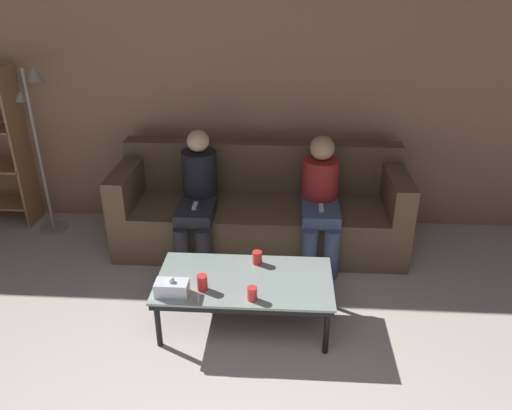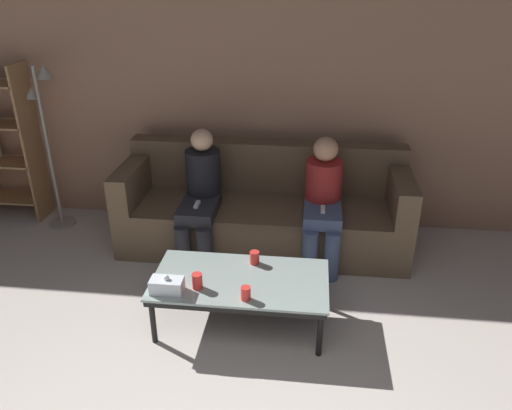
{
  "view_description": "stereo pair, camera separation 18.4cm",
  "coord_description": "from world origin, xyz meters",
  "px_view_note": "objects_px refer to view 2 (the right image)",
  "views": [
    {
      "loc": [
        0.22,
        -0.91,
        2.37
      ],
      "look_at": [
        0.0,
        2.57,
        0.69
      ],
      "focal_mm": 35.0,
      "sensor_mm": 36.0,
      "label": 1
    },
    {
      "loc": [
        0.4,
        -0.89,
        2.37
      ],
      "look_at": [
        0.0,
        2.57,
        0.69
      ],
      "focal_mm": 35.0,
      "sensor_mm": 36.0,
      "label": 2
    }
  ],
  "objects_px": {
    "seated_person_left_end": "(201,192)",
    "coffee_table": "(240,283)",
    "cup_near_left": "(255,258)",
    "seated_person_mid_left": "(323,198)",
    "cup_far_center": "(197,281)",
    "tissue_box": "(167,285)",
    "couch": "(264,210)",
    "cup_near_right": "(246,293)",
    "standing_lamp": "(47,131)"
  },
  "relations": [
    {
      "from": "seated_person_mid_left",
      "to": "seated_person_left_end",
      "type": "bearing_deg",
      "value": -179.25
    },
    {
      "from": "coffee_table",
      "to": "seated_person_mid_left",
      "type": "bearing_deg",
      "value": 59.61
    },
    {
      "from": "coffee_table",
      "to": "cup_near_left",
      "type": "bearing_deg",
      "value": 70.2
    },
    {
      "from": "coffee_table",
      "to": "cup_near_left",
      "type": "xyz_separation_m",
      "value": [
        0.08,
        0.21,
        0.09
      ]
    },
    {
      "from": "coffee_table",
      "to": "cup_far_center",
      "type": "bearing_deg",
      "value": -152.47
    },
    {
      "from": "couch",
      "to": "cup_far_center",
      "type": "bearing_deg",
      "value": -103.33
    },
    {
      "from": "cup_far_center",
      "to": "tissue_box",
      "type": "bearing_deg",
      "value": -160.74
    },
    {
      "from": "cup_far_center",
      "to": "seated_person_left_end",
      "type": "bearing_deg",
      "value": 100.63
    },
    {
      "from": "cup_far_center",
      "to": "cup_near_right",
      "type": "bearing_deg",
      "value": -14.69
    },
    {
      "from": "seated_person_left_end",
      "to": "cup_near_right",
      "type": "bearing_deg",
      "value": -65.22
    },
    {
      "from": "cup_near_left",
      "to": "cup_near_right",
      "type": "height_order",
      "value": "cup_near_left"
    },
    {
      "from": "cup_near_left",
      "to": "cup_far_center",
      "type": "height_order",
      "value": "cup_far_center"
    },
    {
      "from": "tissue_box",
      "to": "cup_near_left",
      "type": "bearing_deg",
      "value": 37.81
    },
    {
      "from": "cup_near_left",
      "to": "seated_person_left_end",
      "type": "height_order",
      "value": "seated_person_left_end"
    },
    {
      "from": "tissue_box",
      "to": "standing_lamp",
      "type": "relative_size",
      "value": 0.14
    },
    {
      "from": "cup_near_right",
      "to": "standing_lamp",
      "type": "height_order",
      "value": "standing_lamp"
    },
    {
      "from": "seated_person_mid_left",
      "to": "cup_near_left",
      "type": "bearing_deg",
      "value": -122.99
    },
    {
      "from": "cup_near_right",
      "to": "tissue_box",
      "type": "xyz_separation_m",
      "value": [
        -0.54,
        0.02,
        0.0
      ]
    },
    {
      "from": "cup_far_center",
      "to": "seated_person_left_end",
      "type": "xyz_separation_m",
      "value": [
        -0.21,
        1.1,
        0.15
      ]
    },
    {
      "from": "standing_lamp",
      "to": "cup_far_center",
      "type": "bearing_deg",
      "value": -40.5
    },
    {
      "from": "cup_near_left",
      "to": "cup_far_center",
      "type": "relative_size",
      "value": 0.88
    },
    {
      "from": "couch",
      "to": "standing_lamp",
      "type": "xyz_separation_m",
      "value": [
        -2.04,
        0.13,
        0.64
      ]
    },
    {
      "from": "couch",
      "to": "tissue_box",
      "type": "relative_size",
      "value": 11.64
    },
    {
      "from": "cup_near_right",
      "to": "couch",
      "type": "bearing_deg",
      "value": 90.99
    },
    {
      "from": "seated_person_left_end",
      "to": "seated_person_mid_left",
      "type": "distance_m",
      "value": 1.05
    },
    {
      "from": "tissue_box",
      "to": "standing_lamp",
      "type": "distance_m",
      "value": 2.24
    },
    {
      "from": "coffee_table",
      "to": "cup_near_right",
      "type": "relative_size",
      "value": 12.93
    },
    {
      "from": "cup_far_center",
      "to": "seated_person_mid_left",
      "type": "bearing_deg",
      "value": 52.88
    },
    {
      "from": "cup_near_left",
      "to": "coffee_table",
      "type": "bearing_deg",
      "value": -109.8
    },
    {
      "from": "cup_near_right",
      "to": "seated_person_left_end",
      "type": "bearing_deg",
      "value": 114.78
    },
    {
      "from": "cup_near_right",
      "to": "coffee_table",
      "type": "bearing_deg",
      "value": 106.66
    },
    {
      "from": "seated_person_mid_left",
      "to": "tissue_box",
      "type": "bearing_deg",
      "value": -131.24
    },
    {
      "from": "seated_person_left_end",
      "to": "coffee_table",
      "type": "bearing_deg",
      "value": -63.39
    },
    {
      "from": "standing_lamp",
      "to": "seated_person_left_end",
      "type": "relative_size",
      "value": 1.41
    },
    {
      "from": "cup_near_left",
      "to": "standing_lamp",
      "type": "height_order",
      "value": "standing_lamp"
    },
    {
      "from": "coffee_table",
      "to": "cup_far_center",
      "type": "xyz_separation_m",
      "value": [
        -0.27,
        -0.14,
        0.09
      ]
    },
    {
      "from": "coffee_table",
      "to": "cup_far_center",
      "type": "distance_m",
      "value": 0.32
    },
    {
      "from": "couch",
      "to": "standing_lamp",
      "type": "distance_m",
      "value": 2.15
    },
    {
      "from": "couch",
      "to": "cup_near_left",
      "type": "height_order",
      "value": "couch"
    },
    {
      "from": "couch",
      "to": "seated_person_left_end",
      "type": "relative_size",
      "value": 2.29
    },
    {
      "from": "cup_near_right",
      "to": "cup_near_left",
      "type": "bearing_deg",
      "value": 89.2
    },
    {
      "from": "cup_near_right",
      "to": "seated_person_mid_left",
      "type": "relative_size",
      "value": 0.09
    },
    {
      "from": "standing_lamp",
      "to": "seated_person_left_end",
      "type": "height_order",
      "value": "standing_lamp"
    },
    {
      "from": "seated_person_left_end",
      "to": "cup_far_center",
      "type": "bearing_deg",
      "value": -79.37
    },
    {
      "from": "couch",
      "to": "cup_near_left",
      "type": "xyz_separation_m",
      "value": [
        0.03,
        -0.99,
        0.1
      ]
    },
    {
      "from": "tissue_box",
      "to": "cup_far_center",
      "type": "bearing_deg",
      "value": 19.26
    },
    {
      "from": "cup_near_left",
      "to": "seated_person_mid_left",
      "type": "distance_m",
      "value": 0.92
    },
    {
      "from": "cup_near_right",
      "to": "seated_person_mid_left",
      "type": "bearing_deg",
      "value": 67.44
    },
    {
      "from": "couch",
      "to": "standing_lamp",
      "type": "relative_size",
      "value": 1.62
    },
    {
      "from": "cup_near_right",
      "to": "cup_far_center",
      "type": "distance_m",
      "value": 0.35
    }
  ]
}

